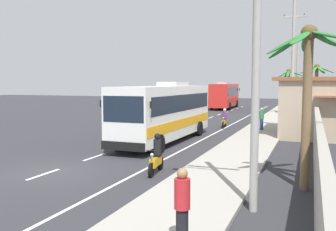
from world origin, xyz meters
The scene contains 16 objects.
ground_plane centered at (0.00, 0.00, 0.00)m, with size 160.00×160.00×0.00m, color #303035.
sidewalk_kerb centered at (6.80, 10.00, 0.07)m, with size 3.20×90.00×0.14m, color #A8A399.
lane_markings centered at (2.24, 14.37, 0.00)m, with size 3.70×71.00×0.01m.
boundary_wall centered at (10.60, 14.00, 1.15)m, with size 0.24×60.00×2.31m, color #9E998E.
coach_bus_foreground centered at (1.52, 9.54, 2.01)m, with size 3.00×11.40×3.86m.
coach_bus_far_lane centered at (-1.77, 41.75, 2.03)m, with size 3.38×10.99×3.90m.
motorcycle_beside_bus centered at (3.45, 18.23, 0.66)m, with size 0.56×1.96×1.64m.
motorcycle_trailing centered at (4.29, 1.49, 0.68)m, with size 0.56×1.96×1.68m.
pedestrian_near_kerb centered at (6.71, 16.79, 1.04)m, with size 0.36×0.36×1.72m.
pedestrian_midwalk centered at (7.71, -5.10, 1.08)m, with size 0.36×0.36×1.79m.
utility_pole_nearest centered at (8.73, -1.77, 5.10)m, with size 3.02×0.24×9.62m.
utility_pole_mid centered at (8.87, 17.53, 5.21)m, with size 1.80×0.24×10.07m.
utility_pole_far centered at (8.50, 36.83, 4.54)m, with size 2.24×0.24×8.69m.
palm_nearest centered at (10.17, 1.13, 4.18)m, with size 3.06×3.29×5.79m.
palm_second centered at (10.67, 27.03, 3.94)m, with size 3.34×3.24×5.66m.
palm_third centered at (7.65, 34.36, 4.19)m, with size 3.65×3.80×5.49m.
Camera 1 is at (10.32, -12.72, 3.80)m, focal length 39.83 mm.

